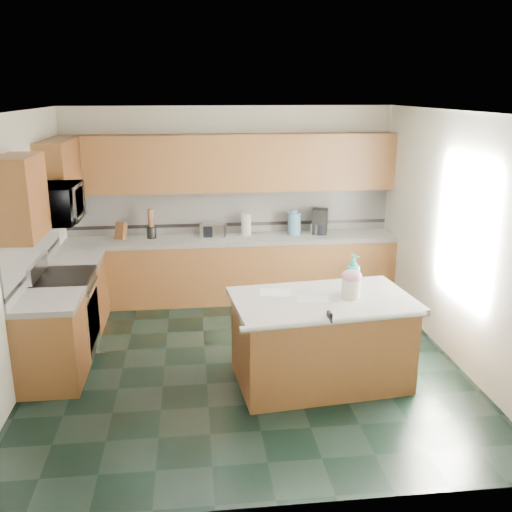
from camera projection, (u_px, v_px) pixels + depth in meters
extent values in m
plane|color=black|center=(246.00, 362.00, 6.34)|extent=(4.60, 4.60, 0.00)
plane|color=white|center=(245.00, 112.00, 5.58)|extent=(4.60, 4.60, 0.00)
cube|color=white|center=(230.00, 203.00, 8.17)|extent=(4.60, 0.04, 2.70)
cube|color=white|center=(279.00, 336.00, 3.75)|extent=(4.60, 0.04, 2.70)
cube|color=white|center=(15.00, 252.00, 5.70)|extent=(0.04, 4.60, 2.70)
cube|color=white|center=(457.00, 238.00, 6.21)|extent=(0.04, 4.60, 2.70)
cube|color=#542C15|center=(232.00, 270.00, 8.12)|extent=(4.60, 0.60, 0.86)
cube|color=white|center=(232.00, 239.00, 7.99)|extent=(4.60, 0.64, 0.06)
cube|color=#542C15|center=(230.00, 163.00, 7.83)|extent=(4.60, 0.33, 0.78)
cube|color=silver|center=(230.00, 211.00, 8.17)|extent=(4.60, 0.02, 0.63)
cube|color=black|center=(230.00, 224.00, 8.22)|extent=(4.60, 0.01, 0.05)
cube|color=#542C15|center=(79.00, 293.00, 7.23)|extent=(0.60, 0.82, 0.86)
cube|color=white|center=(76.00, 258.00, 7.10)|extent=(0.64, 0.82, 0.06)
cube|color=#542C15|center=(52.00, 344.00, 5.77)|extent=(0.60, 0.72, 0.86)
cube|color=white|center=(47.00, 302.00, 5.64)|extent=(0.64, 0.72, 0.06)
cube|color=silver|center=(34.00, 248.00, 6.26)|extent=(0.02, 2.30, 0.63)
cube|color=black|center=(36.00, 265.00, 6.32)|extent=(0.01, 2.30, 0.05)
cube|color=#542C15|center=(59.00, 173.00, 6.92)|extent=(0.33, 1.09, 0.78)
cube|color=#542C15|center=(21.00, 197.00, 5.33)|extent=(0.33, 0.72, 0.78)
cube|color=#B7B7BC|center=(67.00, 316.00, 6.47)|extent=(0.60, 0.76, 0.88)
cube|color=black|center=(93.00, 318.00, 6.51)|extent=(0.02, 0.68, 0.55)
cube|color=black|center=(63.00, 277.00, 6.34)|extent=(0.62, 0.78, 0.04)
cylinder|color=#B7B7BC|center=(93.00, 286.00, 6.41)|extent=(0.02, 0.66, 0.02)
cube|color=#B7B7BC|center=(38.00, 268.00, 6.28)|extent=(0.06, 0.76, 0.18)
imported|color=#B7B7BC|center=(55.00, 204.00, 6.11)|extent=(0.50, 0.73, 0.41)
cube|color=#542C15|center=(321.00, 343.00, 5.80)|extent=(1.77, 1.13, 0.86)
cube|color=white|center=(323.00, 301.00, 5.67)|extent=(1.88, 1.24, 0.06)
cylinder|color=white|center=(336.00, 321.00, 5.17)|extent=(1.77, 0.24, 0.06)
cylinder|color=white|center=(351.00, 288.00, 5.65)|extent=(0.19, 0.19, 0.19)
ellipsoid|color=#C78298|center=(352.00, 276.00, 5.61)|extent=(0.20, 0.20, 0.13)
cylinder|color=tan|center=(352.00, 272.00, 5.60)|extent=(0.07, 0.02, 0.02)
sphere|color=tan|center=(349.00, 272.00, 5.59)|extent=(0.04, 0.04, 0.04)
sphere|color=tan|center=(355.00, 272.00, 5.60)|extent=(0.04, 0.04, 0.04)
imported|color=#2AAFA9|center=(353.00, 274.00, 5.73)|extent=(0.21, 0.21, 0.41)
cube|color=white|center=(312.00, 299.00, 5.62)|extent=(0.34, 0.27, 0.00)
cube|color=white|center=(275.00, 292.00, 5.81)|extent=(0.35, 0.28, 0.00)
cube|color=black|center=(329.00, 317.00, 5.17)|extent=(0.04, 0.10, 0.09)
cylinder|color=black|center=(331.00, 321.00, 5.12)|extent=(0.02, 0.07, 0.02)
cube|color=#472814|center=(121.00, 231.00, 7.83)|extent=(0.19, 0.21, 0.26)
cylinder|color=black|center=(152.00, 232.00, 7.92)|extent=(0.13, 0.13, 0.17)
cylinder|color=#472814|center=(151.00, 218.00, 7.86)|extent=(0.08, 0.08, 0.25)
cube|color=#B7B7BC|center=(214.00, 230.00, 7.98)|extent=(0.39, 0.32, 0.19)
cube|color=black|center=(214.00, 232.00, 7.88)|extent=(0.29, 0.01, 0.15)
cylinder|color=white|center=(246.00, 224.00, 8.06)|extent=(0.14, 0.14, 0.31)
cylinder|color=#B7B7BC|center=(246.00, 235.00, 8.10)|extent=(0.21, 0.21, 0.01)
cylinder|color=#5C94B3|center=(294.00, 224.00, 8.10)|extent=(0.19, 0.19, 0.31)
cylinder|color=#5C94B3|center=(294.00, 212.00, 8.05)|extent=(0.09, 0.09, 0.04)
cube|color=black|center=(320.00, 221.00, 8.15)|extent=(0.27, 0.28, 0.36)
cylinder|color=black|center=(321.00, 229.00, 8.13)|extent=(0.15, 0.15, 0.15)
imported|color=white|center=(315.00, 226.00, 8.13)|extent=(0.14, 0.14, 0.22)
cylinder|color=red|center=(316.00, 218.00, 8.10)|extent=(0.02, 0.02, 0.03)
cube|color=white|center=(464.00, 229.00, 5.97)|extent=(0.02, 1.40, 1.10)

